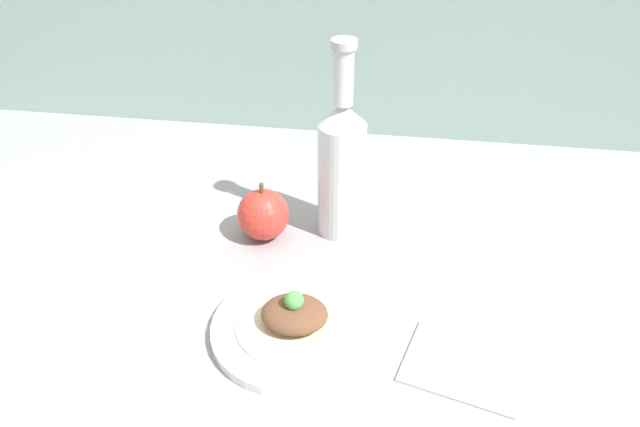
{
  "coord_description": "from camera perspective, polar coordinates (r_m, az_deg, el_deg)",
  "views": [
    {
      "loc": [
        11.88,
        -70.36,
        61.98
      ],
      "look_at": [
        1.06,
        3.13,
        11.51
      ],
      "focal_mm": 35.0,
      "sensor_mm": 36.0,
      "label": 1
    }
  ],
  "objects": [
    {
      "name": "ground_plane",
      "position": [
        0.96,
        -0.91,
        -7.69
      ],
      "size": [
        180.0,
        110.0,
        4.0
      ],
      "primitive_type": "cube",
      "color": "gray"
    },
    {
      "name": "plate",
      "position": [
        0.87,
        -2.3,
        -10.38
      ],
      "size": [
        23.08,
        23.08,
        1.71
      ],
      "color": "white",
      "rests_on": "ground_plane"
    },
    {
      "name": "plated_food",
      "position": [
        0.86,
        -2.33,
        -9.36
      ],
      "size": [
        16.22,
        16.22,
        5.77
      ],
      "color": "beige",
      "rests_on": "plate"
    },
    {
      "name": "cider_bottle",
      "position": [
        1.0,
        1.98,
        4.53
      ],
      "size": [
        7.68,
        7.68,
        32.88
      ],
      "color": "silver",
      "rests_on": "ground_plane"
    },
    {
      "name": "apple",
      "position": [
        1.03,
        -5.22,
        -0.09
      ],
      "size": [
        8.6,
        8.6,
        10.24
      ],
      "color": "red",
      "rests_on": "ground_plane"
    },
    {
      "name": "napkin",
      "position": [
        0.85,
        13.02,
        -13.38
      ],
      "size": [
        17.37,
        14.95,
        0.8
      ],
      "color": "beige",
      "rests_on": "ground_plane"
    }
  ]
}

